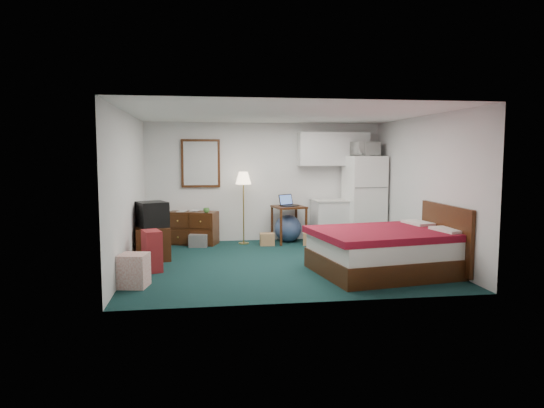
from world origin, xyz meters
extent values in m
cube|color=black|center=(0.00, 0.00, 0.00)|extent=(5.00, 4.50, 0.01)
cube|color=silver|center=(0.00, 0.00, 2.50)|extent=(5.00, 4.50, 0.01)
cube|color=silver|center=(0.00, 2.25, 1.25)|extent=(5.00, 0.01, 2.50)
cube|color=silver|center=(0.00, -2.25, 1.25)|extent=(5.00, 0.01, 2.50)
cube|color=silver|center=(-2.50, 0.00, 1.25)|extent=(0.01, 4.50, 2.50)
cube|color=silver|center=(2.50, 0.00, 1.25)|extent=(0.01, 4.50, 2.50)
sphere|color=#374C79|center=(0.45, 1.96, 0.28)|extent=(0.63, 0.63, 0.57)
imported|color=white|center=(2.05, 1.76, 1.98)|extent=(0.59, 0.43, 0.36)
imported|color=#A7784C|center=(-1.82, 1.99, 0.78)|extent=(0.16, 0.07, 0.22)
imported|color=#A7784C|center=(-1.57, 2.06, 0.79)|extent=(0.17, 0.09, 0.23)
imported|color=#4A8438|center=(-1.25, 1.72, 0.73)|extent=(0.16, 0.15, 0.12)
camera|label=1|loc=(-1.32, -7.99, 1.83)|focal=32.00mm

